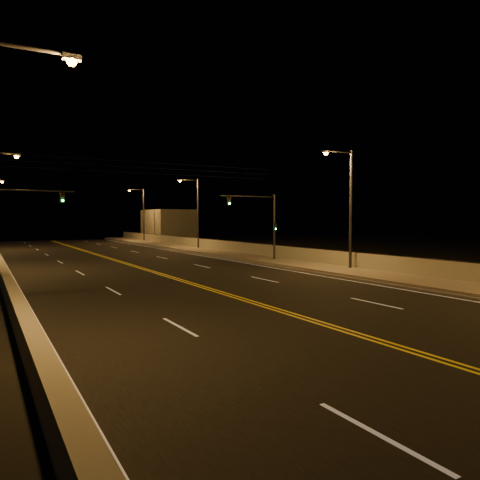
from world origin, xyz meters
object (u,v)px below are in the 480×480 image
streetlight_3 (142,211)px  traffic_signal_left (8,219)px  traffic_signal_right (264,219)px  streetlight_1 (347,201)px  streetlight_2 (196,209)px

streetlight_3 → traffic_signal_left: bearing=-118.1°
traffic_signal_right → traffic_signal_left: bearing=180.0°
streetlight_3 → traffic_signal_right: (-1.55, -37.90, -1.21)m
traffic_signal_right → traffic_signal_left: size_ratio=1.00×
streetlight_1 → traffic_signal_right: size_ratio=1.46×
streetlight_3 → traffic_signal_left: streetlight_3 is taller
streetlight_3 → traffic_signal_right: streetlight_3 is taller
streetlight_1 → streetlight_2: same height
traffic_signal_right → streetlight_2: bearing=84.9°
streetlight_2 → traffic_signal_left: 26.68m
streetlight_1 → streetlight_2: 25.56m
traffic_signal_right → traffic_signal_left: 18.70m
streetlight_1 → streetlight_3: same height
streetlight_1 → traffic_signal_left: size_ratio=1.46×
streetlight_3 → traffic_signal_right: size_ratio=1.46×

